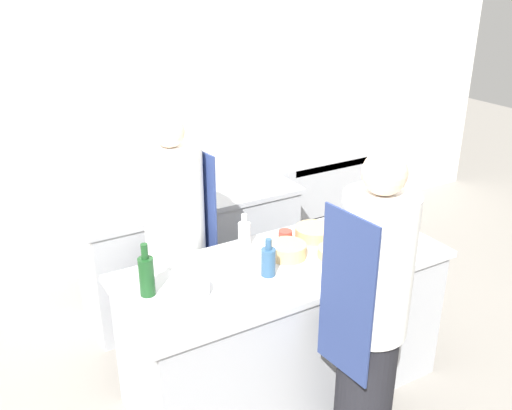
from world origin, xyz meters
TOP-DOWN VIEW (x-y plane):
  - ground_plane at (0.00, 0.00)m, footprint 16.00×16.00m
  - wall_back at (0.00, 2.13)m, footprint 8.00×0.06m
  - prep_counter at (0.00, 0.00)m, footprint 2.02×0.84m
  - pass_counter at (-0.07, 1.24)m, footprint 1.75×0.62m
  - oven_range at (1.40, 1.71)m, footprint 0.98×0.74m
  - chef_at_prep_near at (0.09, -0.67)m, footprint 0.40×0.38m
  - chef_at_stove at (-0.42, 0.68)m, footprint 0.43×0.41m
  - bottle_olive_oil at (-0.16, -0.07)m, footprint 0.08×0.08m
  - bottle_vinegar at (-0.84, 0.08)m, footprint 0.08×0.08m
  - bottle_wine at (-0.10, 0.32)m, footprint 0.08×0.08m
  - bottle_cooking_oil at (0.53, -0.21)m, footprint 0.07×0.07m
  - bowl_mixing_large at (0.35, 0.19)m, footprint 0.26×0.26m
  - bowl_prep_small at (-0.64, -0.03)m, footprint 0.23×0.23m
  - bowl_ceramic_blue at (0.31, -0.09)m, footprint 0.23×0.23m
  - bowl_wooden_salad at (0.06, 0.06)m, footprint 0.23×0.23m
  - cup at (0.16, 0.24)m, footprint 0.09×0.09m
  - cutting_board at (0.70, 0.18)m, footprint 0.40×0.23m
  - stockpot at (-0.45, 1.18)m, footprint 0.24×0.24m

SIDE VIEW (x-z plane):
  - ground_plane at x=0.00m, z-range 0.00..0.00m
  - oven_range at x=1.40m, z-range 0.00..0.93m
  - pass_counter at x=-0.07m, z-range 0.00..0.93m
  - prep_counter at x=0.00m, z-range 0.00..0.93m
  - chef_at_stove at x=-0.42m, z-range 0.00..1.73m
  - chef_at_prep_near at x=0.09m, z-range 0.00..1.81m
  - cutting_board at x=0.70m, z-range 0.93..0.94m
  - bowl_ceramic_blue at x=0.31m, z-range 0.93..0.99m
  - bowl_prep_small at x=-0.64m, z-range 0.93..1.00m
  - bowl_mixing_large at x=0.35m, z-range 0.93..1.01m
  - cup at x=0.16m, z-range 0.93..1.01m
  - bowl_wooden_salad at x=0.06m, z-range 0.93..1.02m
  - stockpot at x=-0.45m, z-range 0.93..1.10m
  - bottle_wine at x=-0.10m, z-range 0.91..1.13m
  - bottle_olive_oil at x=-0.16m, z-range 0.91..1.14m
  - bottle_cooking_oil at x=0.53m, z-range 0.91..1.15m
  - bottle_vinegar at x=-0.84m, z-range 0.90..1.21m
  - wall_back at x=0.00m, z-range 0.00..2.80m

